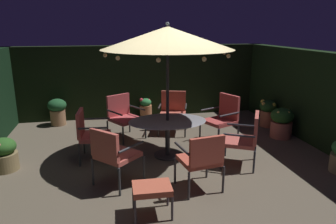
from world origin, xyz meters
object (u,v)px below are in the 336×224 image
patio_dining_table (168,127)px  patio_chair_east (123,114)px  patio_chair_south (113,152)px  potted_plant_left_far (4,154)px  patio_chair_north (223,116)px  ottoman_footrest (152,190)px  potted_plant_back_center (57,110)px  potted_plant_right_near (146,108)px  potted_plant_back_right (268,112)px  patio_chair_northeast (173,110)px  patio_chair_southwest (202,157)px  patio_umbrella (168,38)px  patio_chair_southeast (90,132)px  potted_plant_right_far (282,122)px  patio_chair_west (246,136)px

patio_dining_table → patio_chair_east: bearing=121.0°
patio_chair_south → potted_plant_left_far: 2.10m
patio_chair_north → patio_chair_east: size_ratio=1.06×
patio_dining_table → patio_chair_east: 1.46m
ottoman_footrest → potted_plant_back_center: bearing=111.3°
patio_chair_north → potted_plant_right_near: (-1.40, 2.11, -0.29)m
potted_plant_right_near → potted_plant_back_right: (2.89, -1.36, 0.09)m
patio_chair_northeast → potted_plant_back_right: patio_chair_northeast is taller
ottoman_footrest → patio_chair_southwest: bearing=29.6°
potted_plant_back_center → patio_dining_table: bearing=-47.3°
patio_chair_south → patio_umbrella: bearing=43.1°
patio_chair_east → patio_chair_southeast: bearing=-121.6°
patio_chair_north → patio_chair_southwest: (-1.12, -1.99, -0.02)m
potted_plant_right_far → potted_plant_back_right: size_ratio=1.02×
patio_umbrella → patio_chair_north: (1.35, 0.57, -1.66)m
potted_plant_right_near → potted_plant_back_center: size_ratio=0.84×
patio_umbrella → patio_chair_east: 2.23m
patio_chair_northeast → potted_plant_back_right: 2.42m
patio_chair_southeast → patio_chair_southwest: 2.27m
patio_chair_north → patio_chair_southeast: size_ratio=1.06×
patio_chair_northeast → potted_plant_right_far: size_ratio=1.41×
potted_plant_back_right → potted_plant_left_far: bearing=-166.8°
patio_umbrella → potted_plant_left_far: bearing=-179.4°
potted_plant_left_far → potted_plant_back_center: potted_plant_back_center is taller
ottoman_footrest → potted_plant_back_center: (-1.72, 4.41, 0.01)m
patio_chair_west → potted_plant_right_near: patio_chair_west is taller
patio_chair_southeast → potted_plant_back_center: 2.56m
patio_chair_south → patio_chair_west: bearing=7.1°
patio_chair_northeast → patio_chair_west: size_ratio=0.99×
potted_plant_right_near → potted_plant_back_center: potted_plant_back_center is taller
patio_chair_west → potted_plant_back_right: size_ratio=1.45×
patio_chair_southeast → patio_chair_south: bearing=-70.8°
patio_chair_east → ottoman_footrest: (0.15, -3.14, -0.17)m
patio_chair_north → potted_plant_left_far: (-4.25, -0.60, -0.28)m
patio_chair_east → potted_plant_left_far: 2.51m
patio_chair_southeast → potted_plant_back_right: 4.45m
ottoman_footrest → potted_plant_back_right: 4.71m
patio_chair_northeast → potted_plant_right_near: 1.40m
patio_dining_table → patio_chair_south: patio_chair_south is taller
patio_chair_southeast → potted_plant_back_right: patio_chair_southeast is taller
patio_dining_table → patio_chair_west: patio_chair_west is taller
ottoman_footrest → potted_plant_right_near: (0.55, 4.57, -0.09)m
patio_chair_northeast → patio_chair_southwest: size_ratio=1.04×
ottoman_footrest → potted_plant_right_far: bearing=35.9°
patio_chair_southwest → potted_plant_right_near: size_ratio=1.63×
potted_plant_right_far → patio_chair_east: bearing=168.0°
patio_chair_southwest → potted_plant_left_far: patio_chair_southwest is taller
potted_plant_right_near → potted_plant_right_far: potted_plant_right_far is taller
potted_plant_left_far → potted_plant_back_center: 2.61m
potted_plant_right_near → potted_plant_back_right: potted_plant_back_right is taller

